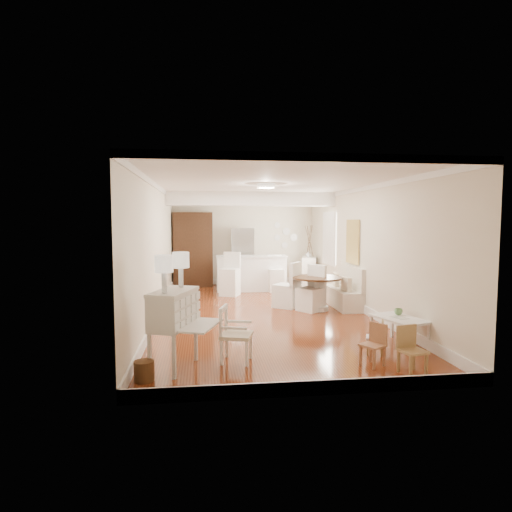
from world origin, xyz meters
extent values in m
plane|color=brown|center=(0.00, 0.00, 0.00)|extent=(9.00, 9.00, 0.00)
cube|color=white|center=(0.00, 0.00, 2.80)|extent=(4.50, 9.00, 0.04)
cube|color=beige|center=(0.00, 4.50, 1.40)|extent=(4.50, 0.04, 2.80)
cube|color=beige|center=(0.00, -4.50, 1.40)|extent=(4.50, 0.04, 2.80)
cube|color=beige|center=(-2.25, 0.00, 1.40)|extent=(0.04, 9.00, 2.80)
cube|color=beige|center=(2.25, 0.00, 1.40)|extent=(0.04, 9.00, 2.80)
cube|color=white|center=(0.00, 2.20, 2.62)|extent=(4.50, 0.45, 0.36)
cube|color=tan|center=(2.21, 0.50, 1.55)|extent=(0.04, 0.84, 1.04)
cube|color=white|center=(2.23, 2.40, 1.55)|extent=(0.04, 1.10, 1.40)
cylinder|color=#381E11|center=(-1.20, 4.48, 1.85)|extent=(0.30, 0.03, 0.30)
cylinder|color=white|center=(0.00, -0.50, 2.75)|extent=(0.36, 0.36, 0.08)
cube|color=silver|center=(-1.70, -3.35, 0.55)|extent=(1.11, 1.12, 1.10)
cube|color=white|center=(-0.82, -3.17, 0.41)|extent=(0.57, 0.57, 0.81)
cylinder|color=brown|center=(-2.05, -3.78, 0.13)|extent=(0.27, 0.27, 0.26)
cube|color=white|center=(1.90, -2.66, 0.23)|extent=(0.80, 1.04, 0.46)
cube|color=#AE734F|center=(1.07, -3.58, 0.30)|extent=(0.40, 0.40, 0.61)
cube|color=#A4804A|center=(1.31, -3.09, 0.27)|extent=(0.34, 0.34, 0.54)
cube|color=#9D7747|center=(1.47, -3.96, 0.32)|extent=(0.37, 0.37, 0.65)
cube|color=silver|center=(1.99, 0.50, 0.49)|extent=(0.52, 1.60, 0.98)
cylinder|color=#4B2D18|center=(1.29, 0.18, 0.38)|extent=(1.19, 1.19, 0.77)
cube|color=white|center=(1.13, 0.14, 0.52)|extent=(0.71, 0.70, 1.04)
cube|color=white|center=(0.66, 0.60, 0.54)|extent=(0.73, 0.73, 1.08)
cube|color=white|center=(0.10, 3.10, 0.52)|extent=(2.05, 0.65, 1.03)
cube|color=white|center=(-0.58, 2.35, 0.59)|extent=(0.62, 0.62, 1.18)
cube|color=white|center=(0.78, 2.83, 0.52)|extent=(0.43, 0.43, 1.05)
cube|color=#381E11|center=(-1.60, 4.18, 1.15)|extent=(1.20, 0.60, 2.30)
imported|color=silver|center=(0.30, 4.15, 0.90)|extent=(0.75, 0.65, 1.80)
cube|color=silver|center=(2.00, 3.78, 0.46)|extent=(0.65, 1.03, 0.91)
imported|color=#659A5A|center=(1.98, -2.46, 0.51)|extent=(0.14, 0.14, 0.10)
imported|color=silver|center=(1.97, 3.79, 1.00)|extent=(0.18, 0.18, 0.19)
camera|label=1|loc=(-1.28, -9.22, 2.04)|focal=30.00mm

